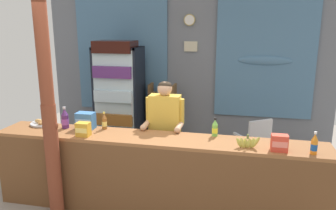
{
  "coord_description": "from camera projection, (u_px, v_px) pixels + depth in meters",
  "views": [
    {
      "loc": [
        0.99,
        -3.21,
        2.27
      ],
      "look_at": [
        0.14,
        0.67,
        1.3
      ],
      "focal_mm": 35.31,
      "sensor_mm": 36.0,
      "label": 1
    }
  ],
  "objects": [
    {
      "name": "banana_bunch",
      "position": [
        248.0,
        143.0,
        3.6
      ],
      "size": [
        0.27,
        0.06,
        0.16
      ],
      "color": "#CCC14C",
      "rests_on": "stall_counter"
    },
    {
      "name": "stall_counter",
      "position": [
        153.0,
        170.0,
        3.92
      ],
      "size": [
        4.02,
        0.53,
        0.96
      ],
      "color": "#935B33",
      "rests_on": "ground"
    },
    {
      "name": "soda_bottle_orange_soda",
      "position": [
        314.0,
        145.0,
        3.42
      ],
      "size": [
        0.07,
        0.07,
        0.24
      ],
      "color": "orange",
      "rests_on": "stall_counter"
    },
    {
      "name": "soda_bottle_grape_soda",
      "position": [
        65.0,
        119.0,
        4.28
      ],
      "size": [
        0.09,
        0.09,
        0.28
      ],
      "color": "#56286B",
      "rests_on": "stall_counter"
    },
    {
      "name": "bottle_shelf_rack",
      "position": [
        163.0,
        115.0,
        6.08
      ],
      "size": [
        0.48,
        0.28,
        1.23
      ],
      "color": "brown",
      "rests_on": "ground"
    },
    {
      "name": "shopkeeper",
      "position": [
        165.0,
        124.0,
        4.4
      ],
      "size": [
        0.52,
        0.42,
        1.55
      ],
      "color": "#28282D",
      "rests_on": "ground"
    },
    {
      "name": "timber_post",
      "position": [
        48.0,
        109.0,
        3.74
      ],
      "size": [
        0.19,
        0.17,
        2.79
      ],
      "color": "brown",
      "rests_on": "ground"
    },
    {
      "name": "plastic_lawn_chair",
      "position": [
        254.0,
        140.0,
        5.2
      ],
      "size": [
        0.61,
        0.61,
        0.86
      ],
      "color": "silver",
      "rests_on": "ground"
    },
    {
      "name": "back_wall_curtained",
      "position": [
        186.0,
        67.0,
        6.13
      ],
      "size": [
        5.28,
        0.22,
        2.9
      ],
      "color": "slate",
      "rests_on": "ground"
    },
    {
      "name": "snack_box_crackers",
      "position": [
        279.0,
        143.0,
        3.5
      ],
      "size": [
        0.17,
        0.12,
        0.18
      ],
      "color": "#E5422D",
      "rests_on": "stall_counter"
    },
    {
      "name": "drink_fridge",
      "position": [
        119.0,
        92.0,
        5.86
      ],
      "size": [
        0.79,
        0.65,
        2.01
      ],
      "color": "black",
      "rests_on": "ground"
    },
    {
      "name": "ground_plane",
      "position": [
        165.0,
        183.0,
        4.85
      ],
      "size": [
        7.29,
        7.29,
        0.0
      ],
      "primitive_type": "plane",
      "color": "gray"
    },
    {
      "name": "soda_bottle_lime_soda",
      "position": [
        215.0,
        128.0,
        3.98
      ],
      "size": [
        0.07,
        0.07,
        0.23
      ],
      "color": "#75C64C",
      "rests_on": "stall_counter"
    },
    {
      "name": "snack_box_biscuit",
      "position": [
        86.0,
        121.0,
        4.26
      ],
      "size": [
        0.23,
        0.15,
        0.21
      ],
      "color": "#3D75B7",
      "rests_on": "stall_counter"
    },
    {
      "name": "snack_box_choco_powder",
      "position": [
        83.0,
        129.0,
        3.98
      ],
      "size": [
        0.16,
        0.12,
        0.17
      ],
      "color": "gold",
      "rests_on": "stall_counter"
    },
    {
      "name": "pastry_tray",
      "position": [
        44.0,
        123.0,
        4.45
      ],
      "size": [
        0.34,
        0.34,
        0.07
      ],
      "color": "#BCBCC1",
      "rests_on": "stall_counter"
    },
    {
      "name": "soda_bottle_iced_tea",
      "position": [
        104.0,
        122.0,
        4.24
      ],
      "size": [
        0.07,
        0.07,
        0.23
      ],
      "color": "brown",
      "rests_on": "stall_counter"
    }
  ]
}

